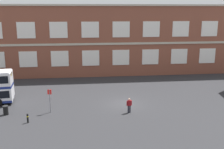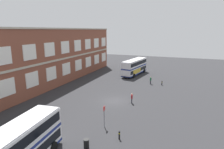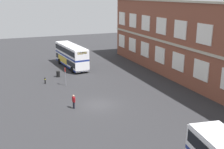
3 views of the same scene
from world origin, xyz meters
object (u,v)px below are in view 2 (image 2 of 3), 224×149
object	(u,v)px
waiting_passenger	(132,98)
double_decker_middle	(135,67)
safety_bollard_east	(119,135)
station_litter_bin	(86,144)
second_passenger	(151,80)
bus_stand_flag	(104,114)
safety_bollard_west	(162,83)

from	to	relation	value
waiting_passenger	double_decker_middle	bearing A→B (deg)	13.67
waiting_passenger	safety_bollard_east	xyz separation A→B (m)	(-10.85, -1.62, -0.44)
waiting_passenger	station_litter_bin	bearing A→B (deg)	176.16
second_passenger	double_decker_middle	bearing A→B (deg)	36.09
double_decker_middle	safety_bollard_east	bearing A→B (deg)	-168.09
station_litter_bin	safety_bollard_east	distance (m)	3.81
waiting_passenger	safety_bollard_east	distance (m)	10.98
double_decker_middle	second_passenger	distance (m)	9.87
double_decker_middle	station_litter_bin	distance (m)	34.66
double_decker_middle	station_litter_bin	size ratio (longest dim) A/B	10.94
bus_stand_flag	double_decker_middle	bearing A→B (deg)	7.67
bus_stand_flag	second_passenger	bearing A→B (deg)	-4.74
double_decker_middle	safety_bollard_east	xyz separation A→B (m)	(-31.54, -6.65, -1.66)
double_decker_middle	safety_bollard_west	world-z (taller)	double_decker_middle
double_decker_middle	waiting_passenger	world-z (taller)	double_decker_middle
safety_bollard_east	station_litter_bin	bearing A→B (deg)	138.09
bus_stand_flag	station_litter_bin	world-z (taller)	bus_stand_flag
safety_bollard_west	safety_bollard_east	xyz separation A→B (m)	(-23.65, 1.59, 0.00)
double_decker_middle	second_passenger	size ratio (longest dim) A/B	6.63
waiting_passenger	safety_bollard_east	bearing A→B (deg)	-171.49
second_passenger	safety_bollard_east	bearing A→B (deg)	-177.85
safety_bollard_west	safety_bollard_east	distance (m)	23.70
waiting_passenger	bus_stand_flag	xyz separation A→B (m)	(-8.84, 1.05, 0.70)
double_decker_middle	safety_bollard_west	xyz separation A→B (m)	(-7.89, -8.25, -1.66)
waiting_passenger	station_litter_bin	size ratio (longest dim) A/B	1.65
double_decker_middle	bus_stand_flag	distance (m)	29.80
waiting_passenger	safety_bollard_east	size ratio (longest dim) A/B	1.79
second_passenger	safety_bollard_east	world-z (taller)	second_passenger
double_decker_middle	waiting_passenger	distance (m)	21.32
bus_stand_flag	safety_bollard_west	xyz separation A→B (m)	(21.64, -4.27, -1.14)
safety_bollard_east	second_passenger	bearing A→B (deg)	2.15
second_passenger	bus_stand_flag	xyz separation A→B (m)	(-21.61, 1.79, 0.70)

